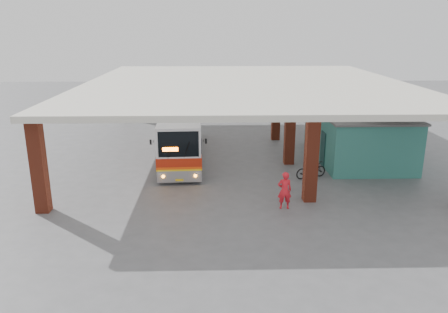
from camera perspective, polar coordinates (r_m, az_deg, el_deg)
name	(u,v)px	position (r m, az deg, el deg)	size (l,w,h in m)	color
ground	(244,180)	(24.27, 2.57, -3.09)	(90.00, 90.00, 0.00)	#515154
brick_columns	(261,122)	(28.59, 4.81, 4.46)	(20.10, 21.60, 4.35)	maroon
canopy_roof	(245,84)	(29.59, 2.79, 9.49)	(21.00, 23.00, 0.30)	beige
shop_building	(357,135)	(29.07, 16.97, 2.75)	(5.20, 8.20, 3.11)	#2F766F
coach_bus	(181,131)	(28.47, -5.63, 3.32)	(2.94, 11.58, 3.34)	silver
motorcycle	(311,169)	(24.92, 11.28, -1.67)	(0.66, 1.88, 0.99)	black
pedestrian	(285,190)	(20.47, 7.92, -4.40)	(0.66, 0.43, 1.80)	red
red_chair	(314,148)	(29.77, 11.71, 1.06)	(0.54, 0.54, 0.78)	red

